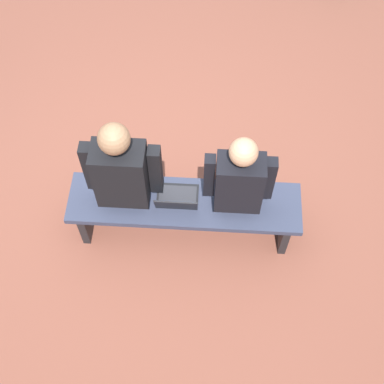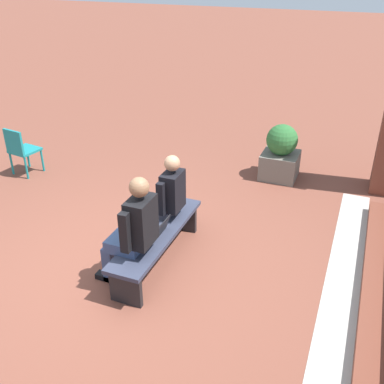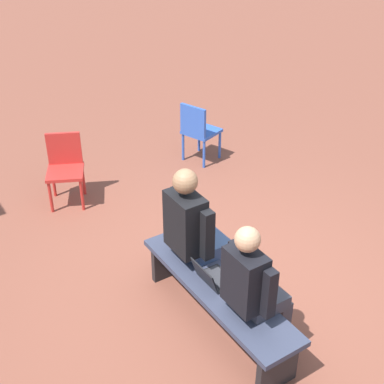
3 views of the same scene
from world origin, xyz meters
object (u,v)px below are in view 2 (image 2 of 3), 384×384
object	(u,v)px
planter	(281,153)
bench	(157,238)
person_adult	(133,229)
plastic_chair_foreground	(21,148)
laptop	(156,230)
person_student	(166,198)

from	to	relation	value
planter	bench	bearing A→B (deg)	-16.50
person_adult	plastic_chair_foreground	size ratio (longest dim) A/B	1.63
bench	laptop	world-z (taller)	laptop
person_student	person_adult	distance (m)	0.84
bench	person_student	xyz separation A→B (m)	(-0.39, -0.06, 0.34)
bench	laptop	size ratio (longest dim) A/B	5.62
person_adult	bench	bearing A→B (deg)	171.08
plastic_chair_foreground	planter	xyz separation A→B (m)	(-1.53, 4.12, -0.04)
bench	person_adult	bearing A→B (deg)	-8.92
person_adult	laptop	distance (m)	0.45
bench	person_adult	distance (m)	0.58
person_student	laptop	size ratio (longest dim) A/B	4.01
laptop	plastic_chair_foreground	distance (m)	3.58
bench	laptop	bearing A→B (deg)	12.25
laptop	planter	size ratio (longest dim) A/B	0.34
person_student	person_adult	world-z (taller)	person_adult
laptop	planter	distance (m)	3.13
laptop	plastic_chair_foreground	bearing A→B (deg)	-114.40
laptop	plastic_chair_foreground	xyz separation A→B (m)	(-1.48, -3.26, -0.02)
bench	plastic_chair_foreground	world-z (taller)	plastic_chair_foreground
bench	laptop	distance (m)	0.16
person_adult	planter	size ratio (longest dim) A/B	1.46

